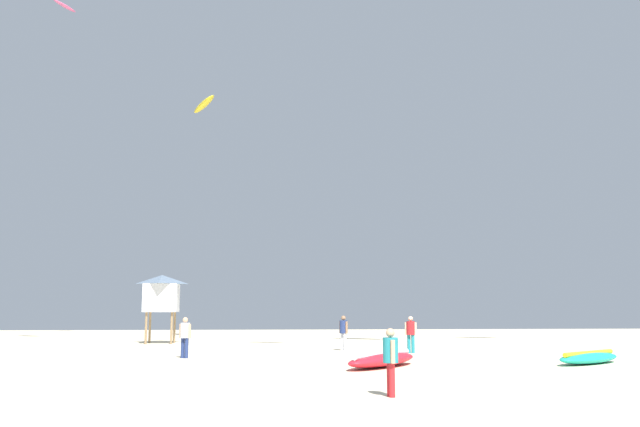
# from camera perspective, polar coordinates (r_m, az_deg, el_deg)

# --- Properties ---
(ground_plane) EXTENTS (120.00, 120.00, 0.00)m
(ground_plane) POSITION_cam_1_polar(r_m,az_deg,el_deg) (13.21, 8.56, -16.66)
(ground_plane) COLOR beige
(person_foreground) EXTENTS (0.36, 0.52, 1.58)m
(person_foreground) POSITION_cam_1_polar(r_m,az_deg,el_deg) (16.58, 5.87, -11.71)
(person_foreground) COLOR #B21E23
(person_foreground) RESTS_ON ground
(person_midground) EXTENTS (0.51, 0.39, 1.71)m
(person_midground) POSITION_cam_1_polar(r_m,az_deg,el_deg) (30.09, -11.13, -9.79)
(person_midground) COLOR navy
(person_midground) RESTS_ON ground
(person_left) EXTENTS (0.53, 0.39, 1.73)m
(person_left) POSITION_cam_1_polar(r_m,az_deg,el_deg) (33.33, 7.53, -9.67)
(person_left) COLOR teal
(person_left) RESTS_ON ground
(person_right) EXTENTS (0.39, 0.49, 1.74)m
(person_right) POSITION_cam_1_polar(r_m,az_deg,el_deg) (35.05, 1.96, -9.64)
(person_right) COLOR silver
(person_right) RESTS_ON ground
(kite_grounded_near) EXTENTS (3.77, 4.47, 0.58)m
(kite_grounded_near) POSITION_cam_1_polar(r_m,az_deg,el_deg) (25.10, 5.19, -11.96)
(kite_grounded_near) COLOR red
(kite_grounded_near) RESTS_ON ground
(kite_grounded_mid) EXTENTS (3.86, 3.33, 0.48)m
(kite_grounded_mid) POSITION_cam_1_polar(r_m,az_deg,el_deg) (28.35, 21.40, -11.07)
(kite_grounded_mid) COLOR #19B29E
(kite_grounded_mid) RESTS_ON ground
(lifeguard_tower) EXTENTS (2.30, 2.30, 4.15)m
(lifeguard_tower) POSITION_cam_1_polar(r_m,az_deg,el_deg) (43.39, -12.99, -6.43)
(lifeguard_tower) COLOR #8C704C
(lifeguard_tower) RESTS_ON ground
(kite_aloft_0) EXTENTS (1.62, 2.36, 0.44)m
(kite_aloft_0) POSITION_cam_1_polar(r_m,az_deg,el_deg) (57.87, -20.39, 15.82)
(kite_aloft_0) COLOR #E5598C
(kite_aloft_4) EXTENTS (2.37, 4.14, 1.00)m
(kite_aloft_4) POSITION_cam_1_polar(r_m,az_deg,el_deg) (49.32, -9.60, 8.91)
(kite_aloft_4) COLOR yellow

